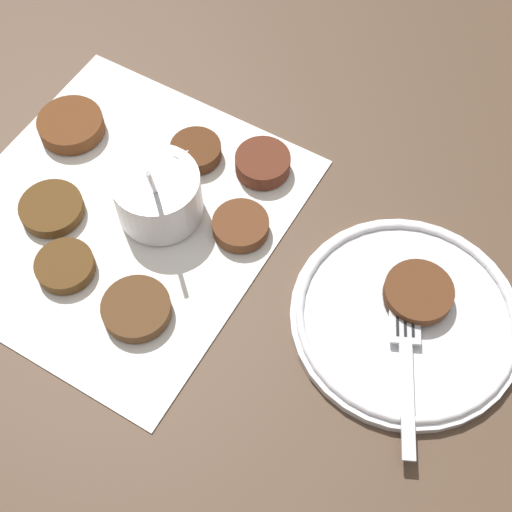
{
  "coord_description": "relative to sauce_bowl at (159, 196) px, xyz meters",
  "views": [
    {
      "loc": [
        -0.26,
        -0.38,
        0.63
      ],
      "look_at": [
        0.03,
        -0.18,
        0.02
      ],
      "focal_mm": 50.0,
      "sensor_mm": 36.0,
      "label": 1
    }
  ],
  "objects": [
    {
      "name": "fritter_1",
      "position": [
        0.02,
        0.15,
        -0.02
      ],
      "size": [
        0.07,
        0.07,
        0.02
      ],
      "color": "#5A3118",
      "rests_on": "napkin"
    },
    {
      "name": "fork",
      "position": [
        0.01,
        -0.29,
        -0.01
      ],
      "size": [
        0.16,
        0.11,
        0.0
      ],
      "color": "silver",
      "rests_on": "serving_plate"
    },
    {
      "name": "fritter_0",
      "position": [
        0.08,
        0.02,
        -0.02
      ],
      "size": [
        0.06,
        0.06,
        0.02
      ],
      "color": "#4B2A15",
      "rests_on": "napkin"
    },
    {
      "name": "fritter_2",
      "position": [
        0.11,
        -0.05,
        -0.02
      ],
      "size": [
        0.06,
        0.06,
        0.02
      ],
      "color": "#522719",
      "rests_on": "napkin"
    },
    {
      "name": "fritter_6",
      "position": [
        -0.11,
        -0.06,
        -0.02
      ],
      "size": [
        0.07,
        0.07,
        0.01
      ],
      "color": "#4F331C",
      "rests_on": "napkin"
    },
    {
      "name": "fritter_3",
      "position": [
        0.03,
        -0.08,
        -0.02
      ],
      "size": [
        0.06,
        0.06,
        0.02
      ],
      "color": "#57311B",
      "rests_on": "napkin"
    },
    {
      "name": "napkin",
      "position": [
        -0.03,
        0.03,
        -0.03
      ],
      "size": [
        0.38,
        0.36,
        0.0
      ],
      "color": "white",
      "rests_on": "ground_plane"
    },
    {
      "name": "ground_plane",
      "position": [
        -0.02,
        0.06,
        -0.03
      ],
      "size": [
        4.0,
        4.0,
        0.0
      ],
      "primitive_type": "plane",
      "color": "#4C3828"
    },
    {
      "name": "serving_plate",
      "position": [
        0.04,
        -0.27,
        -0.02
      ],
      "size": [
        0.22,
        0.22,
        0.02
      ],
      "color": "silver",
      "rests_on": "ground_plane"
    },
    {
      "name": "sauce_bowl",
      "position": [
        0.0,
        0.0,
        0.0
      ],
      "size": [
        0.1,
        0.09,
        0.12
      ],
      "color": "silver",
      "rests_on": "napkin"
    },
    {
      "name": "fritter_on_plate",
      "position": [
        0.06,
        -0.27,
        -0.01
      ],
      "size": [
        0.07,
        0.07,
        0.01
      ],
      "color": "#512D19",
      "rests_on": "serving_plate"
    },
    {
      "name": "fritter_4",
      "position": [
        -0.07,
        0.09,
        -0.02
      ],
      "size": [
        0.07,
        0.07,
        0.01
      ],
      "color": "#4E3316",
      "rests_on": "napkin"
    },
    {
      "name": "fritter_5",
      "position": [
        -0.11,
        0.03,
        -0.02
      ],
      "size": [
        0.06,
        0.06,
        0.01
      ],
      "color": "#4E3317",
      "rests_on": "napkin"
    }
  ]
}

